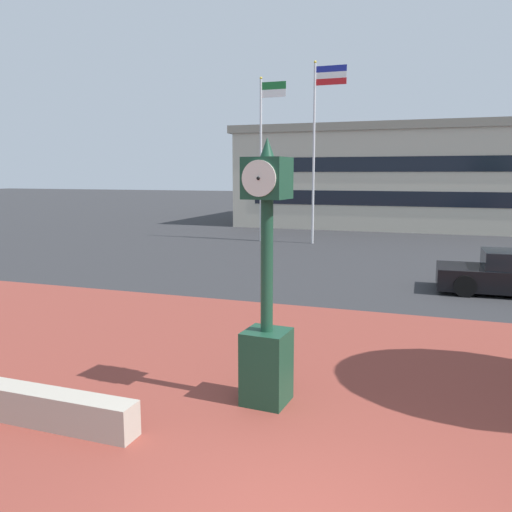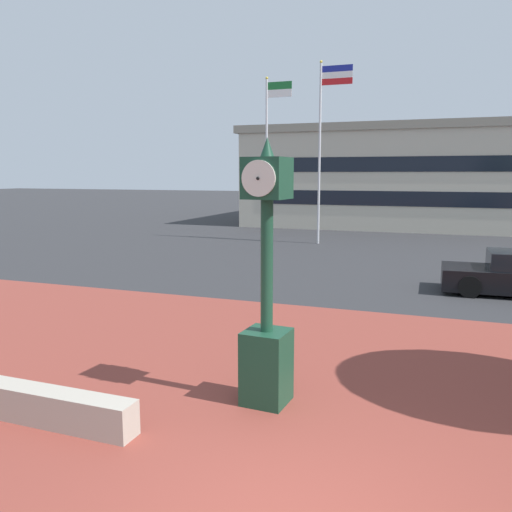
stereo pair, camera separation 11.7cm
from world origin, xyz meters
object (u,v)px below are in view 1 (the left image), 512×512
(civic_building, at_px, (483,177))
(flagpole_secondary, at_px, (317,138))
(car_street_mid, at_px, (510,275))
(flagpole_primary, at_px, (263,149))
(street_clock, at_px, (267,303))

(civic_building, bearing_deg, flagpole_secondary, -122.61)
(car_street_mid, height_order, flagpole_secondary, flagpole_secondary)
(car_street_mid, distance_m, civic_building, 23.01)
(flagpole_primary, relative_size, civic_building, 0.26)
(flagpole_secondary, xyz_separation_m, civic_building, (8.59, 13.43, -1.94))
(street_clock, distance_m, civic_building, 32.92)
(flagpole_primary, xyz_separation_m, civic_building, (11.45, 13.43, -1.45))
(car_street_mid, bearing_deg, flagpole_secondary, 38.63)
(flagpole_primary, bearing_deg, civic_building, 49.56)
(civic_building, bearing_deg, street_clock, -98.71)
(street_clock, relative_size, flagpole_primary, 0.48)
(street_clock, height_order, flagpole_primary, flagpole_primary)
(civic_building, bearing_deg, car_street_mid, -91.35)
(street_clock, xyz_separation_m, civic_building, (4.98, 32.49, 1.74))
(flagpole_secondary, height_order, civic_building, flagpole_secondary)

